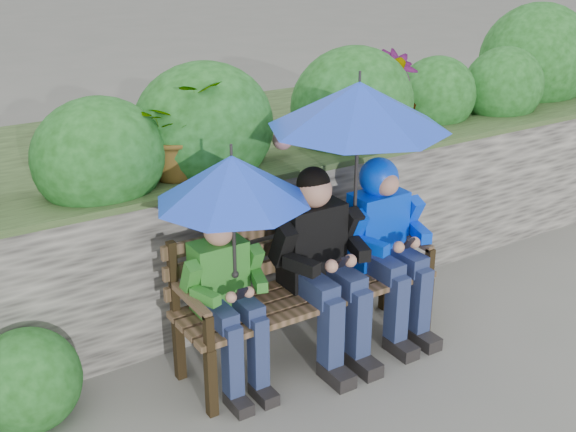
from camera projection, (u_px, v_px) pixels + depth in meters
ground at (297, 366)px, 4.37m from camera, size 60.00×60.00×0.00m
garden_backdrop at (185, 189)px, 5.39m from camera, size 8.00×2.88×1.89m
park_bench at (302, 279)px, 4.36m from camera, size 1.65×0.48×0.87m
boy_left at (227, 292)px, 4.00m from camera, size 0.46×0.53×1.05m
boy_middle at (322, 258)px, 4.28m from camera, size 0.56×0.65×1.19m
boy_right at (386, 234)px, 4.53m from camera, size 0.53×0.65×1.15m
umbrella_left at (232, 179)px, 3.78m from camera, size 0.85×0.85×0.77m
umbrella_right at (359, 105)px, 4.13m from camera, size 1.08×1.08×1.03m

